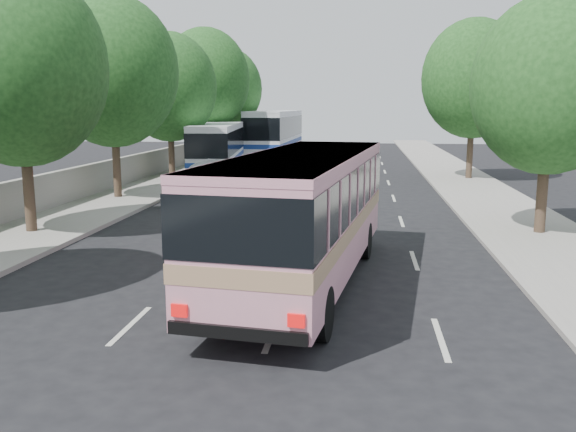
# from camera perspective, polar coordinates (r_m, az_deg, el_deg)

# --- Properties ---
(ground) EXTENTS (120.00, 120.00, 0.00)m
(ground) POSITION_cam_1_polar(r_m,az_deg,el_deg) (14.12, -4.27, -7.67)
(ground) COLOR black
(ground) RESTS_ON ground
(sidewalk_left) EXTENTS (4.00, 90.00, 0.15)m
(sidewalk_left) POSITION_cam_1_polar(r_m,az_deg,el_deg) (35.26, -11.59, 3.09)
(sidewalk_left) COLOR #9E998E
(sidewalk_left) RESTS_ON ground
(sidewalk_right) EXTENTS (4.00, 90.00, 0.12)m
(sidewalk_right) POSITION_cam_1_polar(r_m,az_deg,el_deg) (33.96, 16.79, 2.57)
(sidewalk_right) COLOR #9E998E
(sidewalk_right) RESTS_ON ground
(low_wall) EXTENTS (0.30, 90.00, 1.50)m
(low_wall) POSITION_cam_1_polar(r_m,az_deg,el_deg) (35.78, -14.39, 4.41)
(low_wall) COLOR #9E998E
(low_wall) RESTS_ON sidewalk_left
(tree_left_b) EXTENTS (5.70, 5.70, 8.88)m
(tree_left_b) POSITION_cam_1_polar(r_m,az_deg,el_deg) (22.14, -23.78, 13.24)
(tree_left_b) COLOR #38281E
(tree_left_b) RESTS_ON ground
(tree_left_c) EXTENTS (6.00, 6.00, 9.35)m
(tree_left_c) POSITION_cam_1_polar(r_m,az_deg,el_deg) (29.42, -16.07, 13.34)
(tree_left_c) COLOR #38281E
(tree_left_c) RESTS_ON ground
(tree_left_d) EXTENTS (5.52, 5.52, 8.60)m
(tree_left_d) POSITION_cam_1_polar(r_m,az_deg,el_deg) (36.87, -10.97, 12.08)
(tree_left_d) COLOR #38281E
(tree_left_d) RESTS_ON ground
(tree_left_e) EXTENTS (6.30, 6.30, 9.82)m
(tree_left_e) POSITION_cam_1_polar(r_m,az_deg,el_deg) (44.56, -7.68, 12.85)
(tree_left_e) COLOR #38281E
(tree_left_e) RESTS_ON ground
(tree_left_f) EXTENTS (5.88, 5.88, 9.16)m
(tree_left_f) POSITION_cam_1_polar(r_m,az_deg,el_deg) (52.37, -5.65, 12.02)
(tree_left_f) COLOR #38281E
(tree_left_f) RESTS_ON ground
(tree_right_near) EXTENTS (5.10, 5.10, 7.95)m
(tree_right_near) POSITION_cam_1_polar(r_m,az_deg,el_deg) (22.01, 23.59, 11.67)
(tree_right_near) COLOR #38281E
(tree_right_near) RESTS_ON ground
(tree_right_far) EXTENTS (6.00, 6.00, 9.35)m
(tree_right_far) POSITION_cam_1_polar(r_m,az_deg,el_deg) (37.71, 17.14, 12.52)
(tree_right_far) COLOR #38281E
(tree_right_far) RESTS_ON ground
(pink_bus) EXTENTS (3.83, 10.37, 3.23)m
(pink_bus) POSITION_cam_1_polar(r_m,az_deg,el_deg) (14.63, 1.54, 1.09)
(pink_bus) COLOR #D08699
(pink_bus) RESTS_ON ground
(pink_taxi) EXTENTS (2.26, 5.04, 1.68)m
(pink_taxi) POSITION_cam_1_polar(r_m,az_deg,el_deg) (19.56, -2.90, -0.06)
(pink_taxi) COLOR #FF1673
(pink_taxi) RESTS_ON ground
(white_pickup) EXTENTS (2.96, 6.18, 1.74)m
(white_pickup) POSITION_cam_1_polar(r_m,az_deg,el_deg) (28.80, -7.52, 3.24)
(white_pickup) COLOR white
(white_pickup) RESTS_ON ground
(tour_coach_front) EXTENTS (3.59, 11.08, 3.25)m
(tour_coach_front) POSITION_cam_1_polar(r_m,az_deg,el_deg) (38.55, -6.57, 6.64)
(tour_coach_front) COLOR white
(tour_coach_front) RESTS_ON ground
(tour_coach_rear) EXTENTS (3.12, 13.26, 3.95)m
(tour_coach_rear) POSITION_cam_1_polar(r_m,az_deg,el_deg) (50.70, -1.21, 8.03)
(tour_coach_rear) COLOR white
(tour_coach_rear) RESTS_ON ground
(taxi_roof_sign) EXTENTS (0.56, 0.21, 0.18)m
(taxi_roof_sign) POSITION_cam_1_polar(r_m,az_deg,el_deg) (19.41, -2.93, 2.65)
(taxi_roof_sign) COLOR silver
(taxi_roof_sign) RESTS_ON pink_taxi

